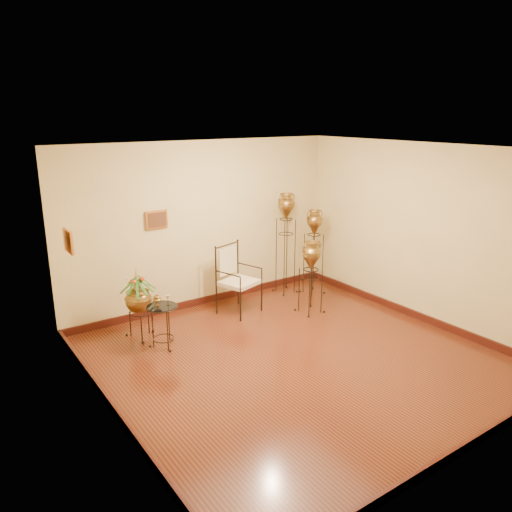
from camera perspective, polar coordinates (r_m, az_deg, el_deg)
ground at (r=6.97m, az=4.48°, el=-11.54°), size 5.00×5.00×0.00m
room_shell at (r=6.35m, az=4.74°, el=2.44°), size 5.02×5.02×2.81m
amphora_tall at (r=9.07m, az=3.42°, el=1.59°), size 0.41×0.41×1.87m
amphora_mid at (r=9.09m, az=6.59°, el=0.53°), size 0.41×0.41×1.58m
amphora_short at (r=8.27m, az=6.27°, el=-2.37°), size 0.44×0.44×1.24m
planter_urn at (r=7.49m, az=-13.31°, el=-4.62°), size 0.69×0.69×1.13m
armchair at (r=8.22m, az=-1.94°, el=-2.72°), size 0.79×0.76×1.14m
side_table at (r=7.24m, az=-10.59°, el=-7.82°), size 0.56×0.56×0.79m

